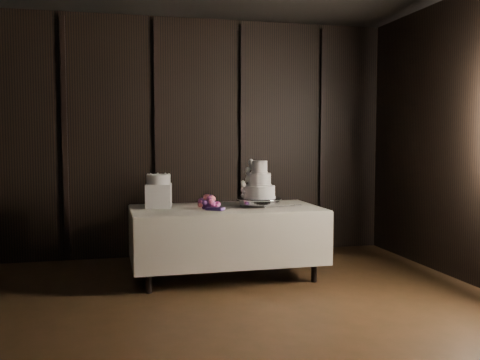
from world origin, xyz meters
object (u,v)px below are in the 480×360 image
Objects in this scene: wedding_cake at (257,183)px; cake_stand at (259,202)px; display_table at (226,239)px; small_cake at (159,179)px; box_pedestal at (159,196)px; bouquet at (208,203)px.

cake_stand is at bearing 49.71° from wedding_cake.
display_table is at bearing -159.77° from wedding_cake.
display_table is 0.54m from cake_stand.
display_table is 7.96× the size of small_cake.
small_cake is at bearing 0.00° from box_pedestal.
box_pedestal is (-1.06, 0.15, 0.08)m from cake_stand.
box_pedestal is at bearing 155.01° from bouquet.
box_pedestal is 0.18m from small_cake.
cake_stand reaches higher than display_table.
display_table is 5.21× the size of bouquet.
box_pedestal is at bearing -168.99° from wedding_cake.
cake_stand is 1.92× the size of small_cake.
cake_stand is at bearing -7.82° from box_pedestal.
small_cake is (-1.06, 0.15, 0.26)m from cake_stand.
bouquet is at bearing -24.99° from box_pedestal.
display_table is 4.97× the size of wedding_cake.
box_pedestal is (-1.03, 0.16, -0.12)m from wedding_cake.
cake_stand is 0.58m from bouquet.
small_cake is (0.00, 0.00, 0.18)m from box_pedestal.
wedding_cake is (-0.03, -0.02, 0.20)m from cake_stand.
wedding_cake reaches higher than display_table.
display_table is at bearing 17.41° from bouquet.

